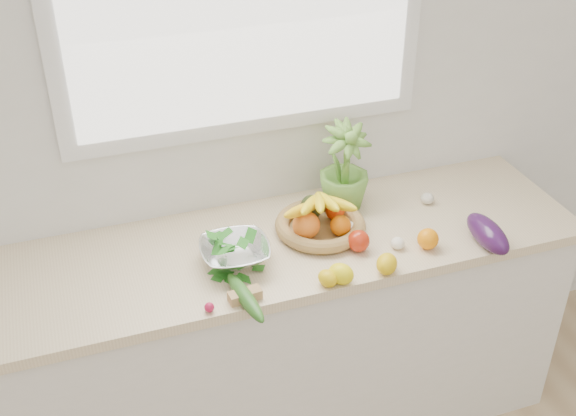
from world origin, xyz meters
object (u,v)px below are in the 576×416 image
object	(u,v)px
fruit_basket	(320,220)
apple	(359,241)
eggplant	(488,234)
cucumber	(245,297)
potted_herb	(344,167)
colander_with_spinach	(235,249)

from	to	relation	value
fruit_basket	apple	bearing A→B (deg)	-59.74
eggplant	cucumber	xyz separation A→B (m)	(-0.89, -0.03, -0.02)
apple	potted_herb	xyz separation A→B (m)	(0.06, 0.28, 0.13)
colander_with_spinach	potted_herb	bearing A→B (deg)	24.42
potted_herb	fruit_basket	size ratio (longest dim) A/B	0.83
cucumber	colander_with_spinach	bearing A→B (deg)	82.91
eggplant	cucumber	world-z (taller)	eggplant
cucumber	apple	bearing A→B (deg)	17.98
fruit_basket	colander_with_spinach	xyz separation A→B (m)	(-0.34, -0.08, 0.01)
apple	fruit_basket	size ratio (longest dim) A/B	0.19
potted_herb	fruit_basket	bearing A→B (deg)	-137.45
apple	cucumber	xyz separation A→B (m)	(-0.45, -0.15, -0.01)
potted_herb	colander_with_spinach	distance (m)	0.54
eggplant	potted_herb	bearing A→B (deg)	133.13
cucumber	colander_with_spinach	distance (m)	0.22
apple	fruit_basket	world-z (taller)	fruit_basket
fruit_basket	eggplant	bearing A→B (deg)	-26.91
cucumber	potted_herb	world-z (taller)	potted_herb
eggplant	fruit_basket	bearing A→B (deg)	153.09
apple	eggplant	xyz separation A→B (m)	(0.44, -0.12, 0.01)
apple	eggplant	bearing A→B (deg)	-14.99
cucumber	colander_with_spinach	xyz separation A→B (m)	(0.03, 0.21, 0.04)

